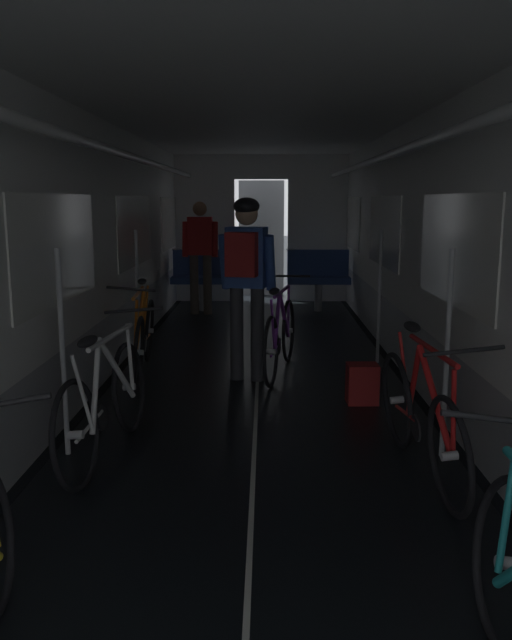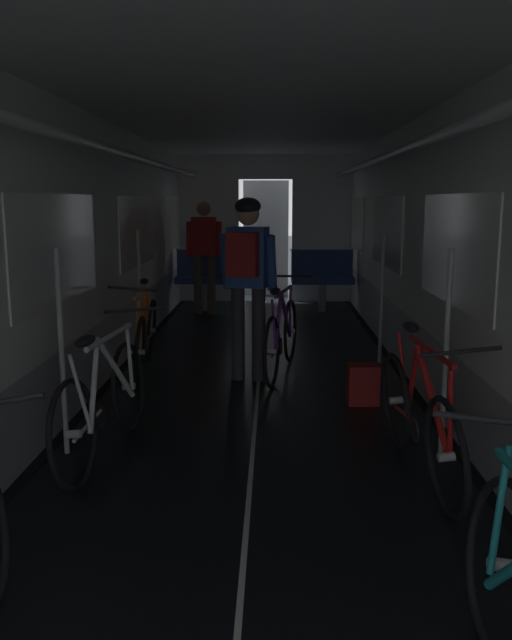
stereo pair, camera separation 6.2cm
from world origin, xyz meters
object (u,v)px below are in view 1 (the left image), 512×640
(person_cyclist_aisle, at_px, (246,269))
(person_standing_near_bench, at_px, (200,250))
(bicycle_orange, at_px, (144,336))
(backpack_on_floor, at_px, (362,384))
(bicycle_purple_in_aisle, at_px, (280,336))
(bicycle_red, at_px, (420,416))
(bench_seat_far_right, at_px, (318,274))
(bench_seat_far_left, at_px, (203,274))
(bicycle_white, at_px, (106,402))

(person_cyclist_aisle, relative_size, person_standing_near_bench, 1.03)
(bicycle_orange, bearing_deg, backpack_on_floor, -25.23)
(bicycle_orange, height_order, bicycle_purple_in_aisle, bicycle_orange)
(bicycle_red, relative_size, bicycle_purple_in_aisle, 1.01)
(bicycle_orange, height_order, person_standing_near_bench, person_standing_near_bench)
(bicycle_purple_in_aisle, xyz_separation_m, person_standing_near_bench, (-1.12, 3.46, 0.59))
(bicycle_orange, bearing_deg, bench_seat_far_right, 62.20)
(bench_seat_far_left, xyz_separation_m, person_cyclist_aisle, (0.80, -4.10, 0.50))
(bicycle_purple_in_aisle, distance_m, person_standing_near_bench, 3.68)
(bicycle_red, bearing_deg, person_cyclist_aisle, 117.65)
(bicycle_red, bearing_deg, bicycle_orange, 131.64)
(bicycle_white, height_order, bicycle_orange, bicycle_white)
(bench_seat_far_left, xyz_separation_m, backpack_on_floor, (1.80, -4.80, -0.40))
(bench_seat_far_right, xyz_separation_m, bicycle_white, (-1.89, -6.01, -0.19))
(bicycle_red, bearing_deg, bicycle_purple_in_aisle, 108.43)
(bicycle_purple_in_aisle, bearing_deg, backpack_on_floor, -55.01)
(bicycle_red, xyz_separation_m, backpack_on_floor, (-0.14, 1.48, -0.21))
(bicycle_white, distance_m, bicycle_red, 2.05)
(bench_seat_far_right, relative_size, bicycle_orange, 0.58)
(person_cyclist_aisle, bearing_deg, bicycle_orange, 166.14)
(bench_seat_far_right, bearing_deg, bench_seat_far_left, 180.00)
(bicycle_red, bearing_deg, bench_seat_far_right, 91.29)
(person_standing_near_bench, bearing_deg, bicycle_red, -71.83)
(person_cyclist_aisle, bearing_deg, bench_seat_far_left, 100.99)
(backpack_on_floor, bearing_deg, bench_seat_far_right, 90.03)
(backpack_on_floor, bearing_deg, bicycle_red, -84.63)
(bicycle_white, height_order, person_cyclist_aisle, person_cyclist_aisle)
(bicycle_orange, distance_m, bicycle_purple_in_aisle, 1.35)
(backpack_on_floor, bearing_deg, bicycle_white, -147.45)
(bench_seat_far_right, xyz_separation_m, person_cyclist_aisle, (-1.00, -4.10, 0.50))
(bench_seat_far_right, xyz_separation_m, backpack_on_floor, (0.00, -4.80, -0.40))
(bench_seat_far_right, height_order, bicycle_red, bench_seat_far_right)
(bench_seat_far_left, height_order, bicycle_purple_in_aisle, bench_seat_far_left)
(person_cyclist_aisle, distance_m, backpack_on_floor, 1.52)
(person_cyclist_aisle, relative_size, backpack_on_floor, 5.09)
(bicycle_orange, bearing_deg, bench_seat_far_left, 86.61)
(bench_seat_far_right, height_order, bicycle_purple_in_aisle, bench_seat_far_right)
(bicycle_purple_in_aisle, relative_size, person_standing_near_bench, 0.99)
(bicycle_orange, relative_size, person_cyclist_aisle, 0.98)
(bicycle_red, relative_size, person_standing_near_bench, 1.00)
(person_standing_near_bench, bearing_deg, bench_seat_far_right, 11.83)
(person_cyclist_aisle, xyz_separation_m, person_standing_near_bench, (-0.79, 3.72, -0.10))
(bicycle_white, xyz_separation_m, bicycle_purple_in_aisle, (1.21, 2.17, 0.00))
(bicycle_white, relative_size, bicycle_red, 1.00)
(bicycle_orange, xyz_separation_m, bicycle_red, (2.17, -2.44, -0.00))
(bicycle_purple_in_aisle, bearing_deg, person_standing_near_bench, 107.98)
(bicycle_red, distance_m, bicycle_purple_in_aisle, 2.58)
(person_standing_near_bench, bearing_deg, bicycle_orange, -93.80)
(person_cyclist_aisle, relative_size, bicycle_purple_in_aisle, 1.04)
(bench_seat_far_right, height_order, bicycle_white, bench_seat_far_right)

